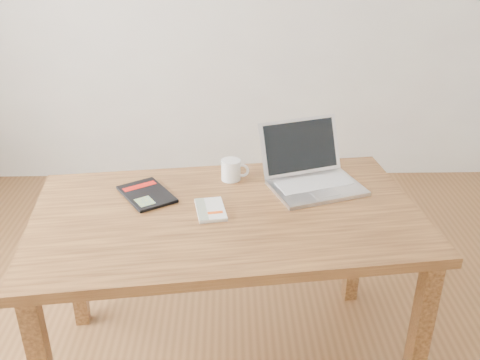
{
  "coord_description": "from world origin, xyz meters",
  "views": [
    {
      "loc": [
        -0.05,
        -1.61,
        1.74
      ],
      "look_at": [
        -0.01,
        0.19,
        0.85
      ],
      "focal_mm": 40.0,
      "sensor_mm": 36.0,
      "label": 1
    }
  ],
  "objects_px": {
    "laptop": "(311,172)",
    "coffee_mug": "(232,170)",
    "desk": "(227,232)",
    "white_guidebook": "(211,210)",
    "black_guidebook": "(147,194)"
  },
  "relations": [
    {
      "from": "black_guidebook",
      "to": "coffee_mug",
      "type": "height_order",
      "value": "coffee_mug"
    },
    {
      "from": "desk",
      "to": "white_guidebook",
      "type": "xyz_separation_m",
      "value": [
        -0.06,
        0.0,
        0.1
      ]
    },
    {
      "from": "desk",
      "to": "black_guidebook",
      "type": "bearing_deg",
      "value": 150.76
    },
    {
      "from": "laptop",
      "to": "coffee_mug",
      "type": "relative_size",
      "value": 3.76
    },
    {
      "from": "coffee_mug",
      "to": "black_guidebook",
      "type": "bearing_deg",
      "value": -149.83
    },
    {
      "from": "black_guidebook",
      "to": "laptop",
      "type": "xyz_separation_m",
      "value": [
        0.66,
        0.09,
        0.04
      ]
    },
    {
      "from": "laptop",
      "to": "coffee_mug",
      "type": "distance_m",
      "value": 0.33
    },
    {
      "from": "white_guidebook",
      "to": "black_guidebook",
      "type": "relative_size",
      "value": 0.64
    },
    {
      "from": "laptop",
      "to": "desk",
      "type": "bearing_deg",
      "value": -165.59
    },
    {
      "from": "white_guidebook",
      "to": "coffee_mug",
      "type": "height_order",
      "value": "coffee_mug"
    },
    {
      "from": "white_guidebook",
      "to": "desk",
      "type": "bearing_deg",
      "value": -9.14
    },
    {
      "from": "desk",
      "to": "coffee_mug",
      "type": "bearing_deg",
      "value": 79.15
    },
    {
      "from": "coffee_mug",
      "to": "laptop",
      "type": "bearing_deg",
      "value": -0.0
    },
    {
      "from": "desk",
      "to": "coffee_mug",
      "type": "xyz_separation_m",
      "value": [
        0.02,
        0.27,
        0.13
      ]
    },
    {
      "from": "desk",
      "to": "white_guidebook",
      "type": "height_order",
      "value": "white_guidebook"
    }
  ]
}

